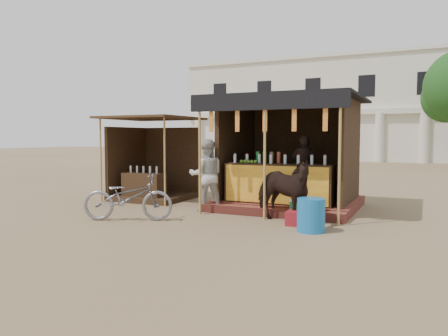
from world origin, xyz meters
TOP-DOWN VIEW (x-y plane):
  - ground at (0.00, 0.00)m, footprint 120.00×120.00m
  - main_stall at (1.01, 3.36)m, footprint 3.60×3.61m
  - secondary_stall at (-3.17, 3.24)m, footprint 2.40×2.40m
  - cow at (1.42, 1.45)m, footprint 1.78×1.31m
  - motorbike at (-1.64, 0.20)m, footprint 2.03×1.40m
  - bystander at (-0.66, 2.00)m, footprint 1.07×1.00m
  - blue_barrel at (2.23, 0.74)m, footprint 0.70×0.70m
  - red_crate at (1.81, 1.24)m, footprint 0.42×0.45m
  - cooler at (1.86, 1.88)m, footprint 0.71×0.55m
  - background_building at (-2.00, 29.94)m, footprint 26.00×7.45m

SIDE VIEW (x-z plane):
  - ground at x=0.00m, z-range 0.00..0.00m
  - red_crate at x=1.81m, z-range 0.00..0.29m
  - cooler at x=1.86m, z-range 0.00..0.46m
  - blue_barrel at x=2.23m, z-range 0.00..0.64m
  - motorbike at x=-1.64m, z-range 0.00..1.01m
  - cow at x=1.42m, z-range 0.00..1.37m
  - secondary_stall at x=-3.17m, z-range -0.34..2.04m
  - bystander at x=-0.66m, z-range 0.00..1.75m
  - main_stall at x=1.01m, z-range -0.37..2.41m
  - background_building at x=-2.00m, z-range -0.11..8.07m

